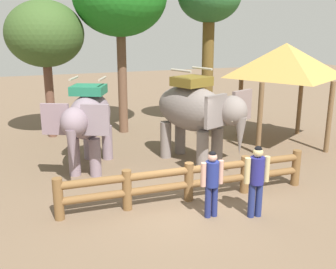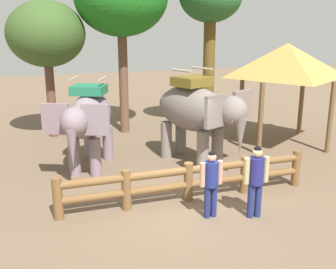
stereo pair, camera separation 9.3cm
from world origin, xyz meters
name	(u,v)px [view 1 (the left image)]	position (x,y,z in m)	size (l,w,h in m)	color
ground_plane	(192,204)	(0.00, 0.00, 0.00)	(60.00, 60.00, 0.00)	brown
log_fence	(189,179)	(0.00, 0.25, 0.60)	(6.89, 0.37, 1.05)	brown
elephant_near_left	(88,119)	(-2.05, 3.56, 1.65)	(2.63, 3.47, 2.94)	gray
elephant_center	(196,111)	(1.39, 2.95, 1.77)	(2.76, 3.75, 3.16)	slate
tourist_woman_in_black	(212,179)	(0.15, -0.79, 0.97)	(0.59, 0.34, 1.67)	navy
tourist_man_in_blue	(257,176)	(1.15, -1.15, 1.04)	(0.63, 0.38, 1.80)	navy
thatched_shelter	(285,61)	(5.44, 3.95, 3.19)	(4.23, 4.23, 3.86)	brown
tree_far_left	(45,35)	(-2.90, 8.02, 4.12)	(3.05, 3.05, 5.46)	brown
tree_back_center	(209,1)	(3.70, 7.02, 5.47)	(2.65, 2.65, 6.84)	brown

